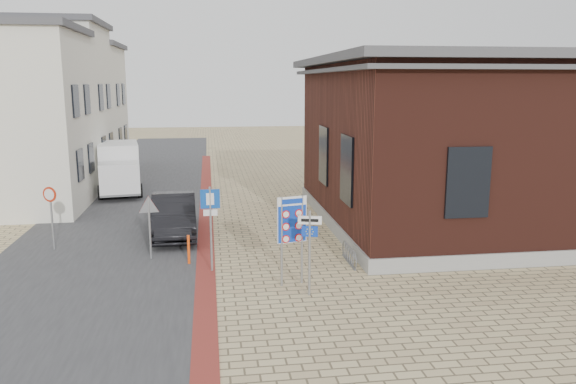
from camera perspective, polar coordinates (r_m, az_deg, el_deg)
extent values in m
plane|color=tan|center=(16.09, -1.14, -10.05)|extent=(120.00, 120.00, 0.00)
cube|color=#38383A|center=(30.68, -14.87, -0.16)|extent=(7.00, 60.00, 0.02)
cube|color=maroon|center=(25.56, -8.33, -2.11)|extent=(0.60, 40.00, 0.02)
cube|color=gray|center=(25.04, 17.71, -2.25)|extent=(12.15, 12.15, 0.50)
cube|color=#421C15|center=(24.52, 18.16, 5.16)|extent=(12.00, 12.00, 6.00)
cube|color=#48484C|center=(24.43, 18.61, 12.52)|extent=(13.00, 13.00, 0.30)
cube|color=#48484C|center=(24.42, 18.55, 11.59)|extent=(12.70, 12.70, 0.15)
cube|color=black|center=(19.72, 6.04, 2.28)|extent=(0.12, 1.60, 2.40)
cube|color=black|center=(23.58, 3.68, 3.76)|extent=(0.12, 1.60, 2.40)
cube|color=black|center=(17.94, 17.81, 0.92)|extent=(1.40, 0.12, 2.20)
cube|color=silver|center=(28.48, -27.09, 6.26)|extent=(7.00, 6.00, 8.00)
cube|color=black|center=(26.56, -20.38, 2.61)|extent=(0.10, 1.10, 1.40)
cube|color=black|center=(28.89, -19.40, 3.31)|extent=(0.10, 1.10, 1.40)
cube|color=black|center=(26.33, -20.79, 8.64)|extent=(0.10, 1.10, 1.40)
cube|color=black|center=(28.68, -19.76, 8.85)|extent=(0.10, 1.10, 1.40)
cube|color=silver|center=(34.19, -23.93, 7.81)|extent=(7.00, 6.00, 8.80)
cube|color=#48484C|center=(34.30, -24.55, 15.40)|extent=(7.40, 6.40, 0.30)
cube|color=black|center=(32.40, -18.19, 4.16)|extent=(0.10, 1.10, 1.40)
cube|color=black|center=(34.75, -17.51, 4.64)|extent=(0.10, 1.10, 1.40)
cube|color=black|center=(32.21, -18.49, 9.11)|extent=(0.10, 1.10, 1.40)
cube|color=black|center=(34.57, -17.79, 9.25)|extent=(0.10, 1.10, 1.40)
cube|color=silver|center=(40.01, -21.59, 7.75)|extent=(7.00, 6.00, 8.00)
cube|color=#48484C|center=(40.04, -22.02, 13.68)|extent=(7.40, 6.40, 0.30)
cube|color=black|center=(38.29, -16.66, 5.24)|extent=(0.10, 1.10, 1.40)
cube|color=black|center=(40.66, -16.17, 5.58)|extent=(0.10, 1.10, 1.40)
cube|color=black|center=(38.13, -16.89, 9.43)|extent=(0.10, 1.10, 1.40)
cube|color=black|center=(40.50, -16.39, 9.53)|extent=(0.10, 1.10, 1.40)
torus|color=slate|center=(17.96, 6.71, -6.90)|extent=(0.04, 0.60, 0.60)
torus|color=slate|center=(18.23, 6.47, -6.61)|extent=(0.04, 0.60, 0.60)
torus|color=slate|center=(18.51, 6.24, -6.33)|extent=(0.04, 0.60, 0.60)
torus|color=slate|center=(18.79, 6.01, -6.06)|extent=(0.04, 0.60, 0.60)
torus|color=slate|center=(19.07, 5.79, -5.80)|extent=(0.04, 0.60, 0.60)
cube|color=slate|center=(18.59, 6.22, -7.10)|extent=(0.08, 1.60, 0.04)
imported|color=black|center=(22.04, -11.53, -2.31)|extent=(1.86, 4.79, 1.55)
cube|color=slate|center=(30.99, -16.69, 0.61)|extent=(2.65, 5.18, 0.23)
cube|color=white|center=(29.15, -16.75, 1.43)|extent=(2.14, 1.83, 1.47)
cube|color=black|center=(28.43, -16.77, 1.76)|extent=(1.73, 0.34, 0.73)
cube|color=white|center=(31.62, -16.82, 2.99)|extent=(2.49, 3.56, 2.02)
cylinder|color=black|center=(29.57, -18.53, -0.08)|extent=(0.34, 0.76, 0.73)
cylinder|color=black|center=(29.57, -14.80, 0.13)|extent=(0.34, 0.76, 0.73)
cylinder|color=black|center=(32.46, -18.40, 0.89)|extent=(0.34, 0.76, 0.73)
cylinder|color=black|center=(32.45, -15.00, 1.08)|extent=(0.34, 0.76, 0.73)
cylinder|color=gray|center=(16.09, -0.65, -5.12)|extent=(0.07, 0.07, 2.62)
cylinder|color=gray|center=(16.32, 1.42, -4.88)|extent=(0.07, 0.07, 2.62)
cube|color=white|center=(16.04, 0.40, -2.83)|extent=(0.88, 0.26, 1.35)
cube|color=#0E35AC|center=(16.04, 0.40, -2.83)|extent=(0.85, 0.25, 1.31)
cube|color=white|center=(15.92, 0.40, -0.93)|extent=(0.85, 0.26, 0.25)
cylinder|color=gray|center=(15.44, 2.20, -6.26)|extent=(0.07, 0.07, 2.40)
cube|color=white|center=(15.19, 2.23, -2.88)|extent=(0.64, 0.20, 0.23)
cube|color=#0F38B7|center=(15.26, 2.22, -4.02)|extent=(0.43, 0.15, 0.29)
cylinder|color=gray|center=(17.48, -7.84, -3.80)|extent=(0.07, 0.07, 2.68)
cube|color=#0D45A4|center=(17.25, -7.92, -0.70)|extent=(0.59, 0.05, 0.59)
cube|color=white|center=(17.35, -7.88, -2.09)|extent=(0.43, 0.04, 0.19)
cylinder|color=gray|center=(19.11, -13.86, -3.71)|extent=(0.07, 0.07, 2.06)
cylinder|color=gray|center=(21.22, -22.85, -2.52)|extent=(0.07, 0.07, 2.26)
cylinder|color=#B8260D|center=(21.04, -23.03, -0.21)|extent=(0.50, 0.24, 0.53)
cylinder|color=#FF4B0D|center=(18.49, -10.06, -5.80)|extent=(0.09, 0.09, 0.97)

